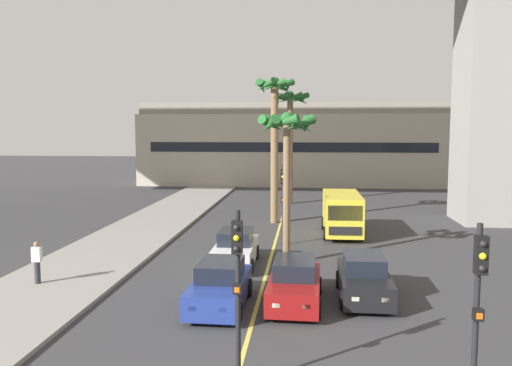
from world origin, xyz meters
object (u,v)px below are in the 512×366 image
Objects in this scene: traffic_light_median_far at (283,194)px; pedestrian_near_crosswalk at (37,262)px; palm_tree_mid_median at (275,115)px; palm_tree_farthest_median at (287,140)px; traffic_light_right_far_corner at (478,298)px; delivery_van at (342,213)px; car_queue_front at (220,286)px; car_queue_third at (236,249)px; palm_tree_near_median at (290,117)px; car_queue_second at (295,284)px; traffic_light_median_near at (238,275)px; car_queue_fourth at (364,278)px.

traffic_light_median_far is 12.27m from pedestrian_near_crosswalk.
palm_tree_farthest_median is at bearing -83.46° from palm_tree_mid_median.
delivery_van is at bearing 94.04° from traffic_light_right_far_corner.
traffic_light_median_far is at bearing 80.18° from car_queue_front.
car_queue_third is 5.00m from traffic_light_median_far.
palm_tree_near_median is at bearing 91.44° from palm_tree_farthest_median.
pedestrian_near_crosswalk is (-8.14, -14.76, -5.92)m from palm_tree_mid_median.
car_queue_third is 12.47m from palm_tree_mid_median.
car_queue_second is (2.52, 0.53, 0.00)m from car_queue_front.
delivery_van is 18.73m from traffic_light_median_near.
car_queue_fourth is at bearing -38.49° from car_queue_third.
palm_tree_mid_median is (0.82, 16.30, 6.19)m from car_queue_front.
car_queue_third is at bearing 92.26° from car_queue_front.
car_queue_fourth is 16.66m from palm_tree_mid_median.
palm_tree_farthest_median reaches higher than traffic_light_median_near.
palm_tree_mid_median is (-0.71, -8.82, -0.03)m from palm_tree_near_median.
car_queue_front and car_queue_third have the same top height.
palm_tree_near_median is at bearing 98.49° from traffic_light_right_far_corner.
car_queue_front is 10.05m from traffic_light_median_far.
traffic_light_median_far is (-4.60, 16.47, 0.00)m from traffic_light_right_far_corner.
car_queue_front is at bearing -99.82° from traffic_light_median_far.
traffic_light_median_near is 1.00× the size of traffic_light_right_far_corner.
palm_tree_mid_median is at bearing 139.24° from delivery_van.
traffic_light_median_near is at bearing -90.33° from palm_tree_near_median.
palm_tree_mid_median is at bearing 103.33° from traffic_light_right_far_corner.
car_queue_second is 0.99× the size of traffic_light_right_far_corner.
palm_tree_farthest_median is at bearing 95.44° from car_queue_second.
palm_tree_farthest_median reaches higher than car_queue_second.
palm_tree_near_median is at bearing 89.67° from traffic_light_median_near.
palm_tree_mid_median is at bearing -94.57° from palm_tree_near_median.
car_queue_second is at bearing -84.76° from traffic_light_median_far.
traffic_light_median_near is 11.88m from palm_tree_farthest_median.
car_queue_fourth is 9.15m from traffic_light_median_far.
delivery_van is at bearing 54.77° from car_queue_third.
car_queue_second is at bearing -160.30° from car_queue_fourth.
car_queue_fourth is at bearing 62.55° from traffic_light_median_near.
traffic_light_median_near is (-3.62, -6.96, 1.99)m from car_queue_fourth.
car_queue_second is at bearing -101.00° from delivery_van.
traffic_light_median_near is 0.45× the size of palm_tree_mid_median.
palm_tree_near_median is (-4.76, 31.88, 4.23)m from traffic_light_right_far_corner.
car_queue_front is 0.98× the size of traffic_light_median_near.
car_queue_third is at bearing 29.30° from pedestrian_near_crosswalk.
traffic_light_median_far is 0.45× the size of palm_tree_mid_median.
pedestrian_near_crosswalk reaches higher than car_queue_second.
delivery_van is 13.99m from palm_tree_near_median.
car_queue_front is 0.46× the size of palm_tree_near_median.
traffic_light_right_far_corner reaches higher than car_queue_second.
palm_tree_near_median is (-0.16, 15.42, 4.23)m from traffic_light_median_far.
palm_tree_mid_median is 17.86m from pedestrian_near_crosswalk.
delivery_van is (-0.06, 11.38, 0.57)m from car_queue_fourth.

